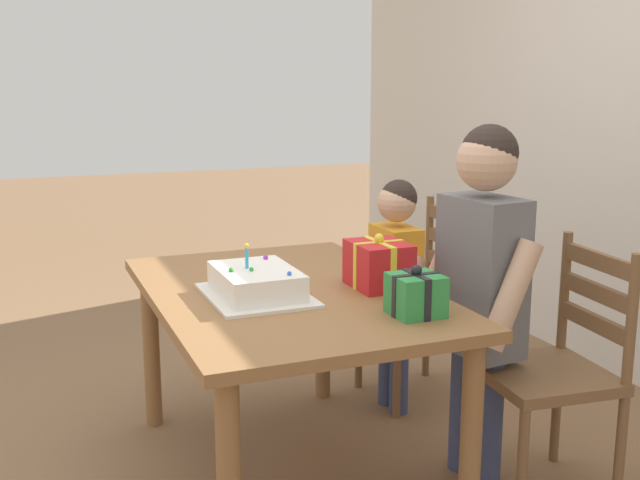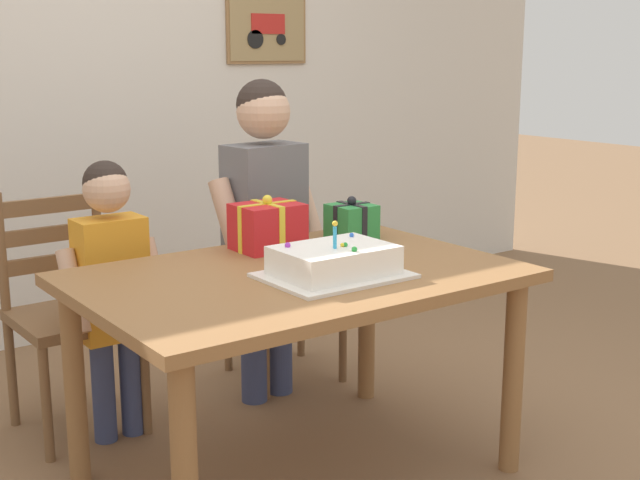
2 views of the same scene
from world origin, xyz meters
The scene contains 9 objects.
ground_plane centered at (0.00, 0.00, 0.00)m, with size 20.00×20.00×0.00m, color #846042.
dining_table centered at (0.00, 0.00, 0.63)m, with size 1.41×0.96×0.73m.
birthday_cake centered at (0.05, -0.13, 0.77)m, with size 0.44×0.34×0.19m.
gift_box_red_large centered at (0.45, 0.28, 0.79)m, with size 0.16×0.16×0.17m.
gift_box_beside_cake centered at (0.10, 0.32, 0.81)m, with size 0.24×0.20×0.20m.
chair_left centered at (-0.47, 0.84, 0.47)m, with size 0.43×0.43×0.92m.
chair_right centered at (0.48, 0.84, 0.47)m, with size 0.46×0.46×0.92m.
child_older centered at (0.29, 0.64, 0.81)m, with size 0.50×0.29×1.32m.
child_younger centered at (-0.38, 0.64, 0.64)m, with size 0.38×0.21×1.05m.
Camera 1 is at (2.53, -0.90, 1.47)m, focal length 42.93 mm.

